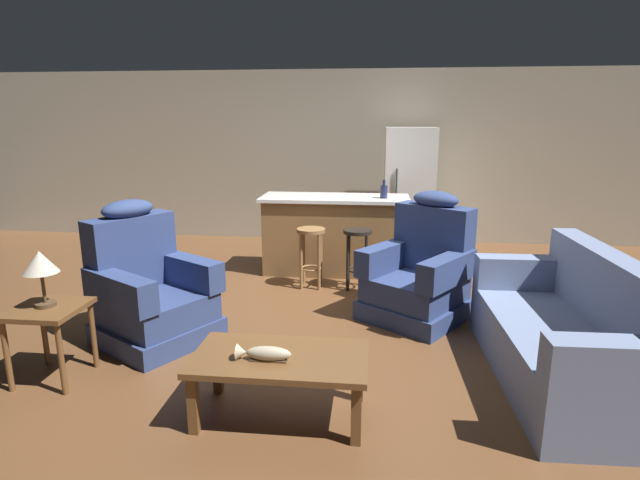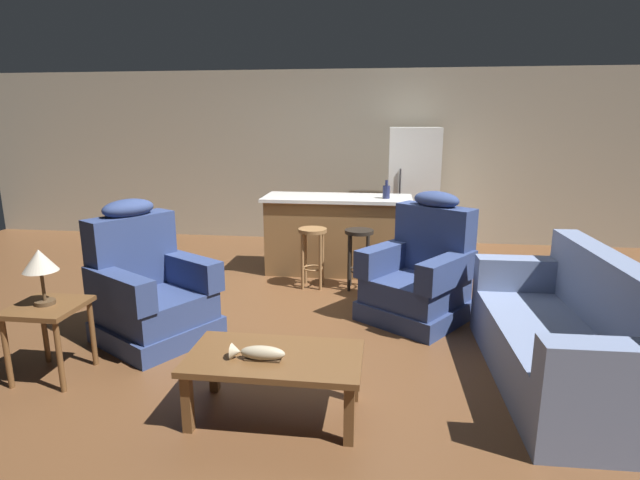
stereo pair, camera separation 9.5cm
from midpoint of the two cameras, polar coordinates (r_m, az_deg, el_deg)
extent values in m
plane|color=brown|center=(5.04, -0.12, -8.06)|extent=(12.00, 12.00, 0.00)
cube|color=#A89E89|center=(7.82, 2.45, 9.45)|extent=(12.00, 0.05, 2.60)
cube|color=brown|center=(3.23, -5.44, -13.30)|extent=(1.10, 0.60, 0.04)
cube|color=brown|center=(3.26, -15.14, -17.69)|extent=(0.06, 0.06, 0.38)
cube|color=brown|center=(3.07, 3.22, -19.31)|extent=(0.06, 0.06, 0.38)
cube|color=brown|center=(3.65, -12.37, -13.93)|extent=(0.06, 0.06, 0.38)
cube|color=brown|center=(3.48, 3.66, -15.04)|extent=(0.06, 0.06, 0.38)
cube|color=#4C3823|center=(3.17, -6.76, -13.39)|extent=(0.22, 0.07, 0.01)
ellipsoid|color=tan|center=(3.15, -6.78, -12.76)|extent=(0.28, 0.09, 0.09)
cone|color=tan|center=(3.19, -9.83, -12.52)|extent=(0.06, 0.10, 0.10)
cube|color=#707FA3|center=(4.11, 24.74, -13.05)|extent=(0.89, 1.92, 0.20)
cube|color=#707FA3|center=(4.03, 25.04, -10.36)|extent=(0.89, 1.92, 0.22)
cube|color=#707FA3|center=(4.03, 29.85, -5.29)|extent=(0.25, 1.90, 0.52)
cube|color=#707FA3|center=(3.22, 30.66, -12.18)|extent=(0.84, 0.22, 0.28)
cube|color=#707FA3|center=(4.70, 21.88, -3.46)|extent=(0.84, 0.22, 0.28)
cube|color=navy|center=(4.60, -18.59, -9.77)|extent=(1.15, 1.15, 0.18)
cube|color=navy|center=(4.52, -18.79, -7.32)|extent=(1.07, 1.06, 0.24)
cube|color=navy|center=(4.64, -21.28, -1.31)|extent=(0.60, 0.77, 0.64)
ellipsoid|color=navy|center=(4.56, -21.68, 3.31)|extent=(0.47, 0.53, 0.16)
cube|color=navy|center=(4.61, -15.49, -3.42)|extent=(0.78, 0.57, 0.26)
cube|color=navy|center=(4.27, -22.57, -5.35)|extent=(0.78, 0.57, 0.26)
cube|color=navy|center=(4.90, 10.17, -7.79)|extent=(1.17, 1.17, 0.18)
cube|color=navy|center=(4.83, 10.27, -5.46)|extent=(1.08, 1.09, 0.24)
cube|color=navy|center=(4.96, 12.31, 0.23)|extent=(0.75, 0.64, 0.64)
ellipsoid|color=navy|center=(4.89, 12.53, 4.57)|extent=(0.53, 0.48, 0.16)
cube|color=navy|center=(4.59, 13.77, -3.40)|extent=(0.61, 0.75, 0.26)
cube|color=navy|center=(4.91, 7.00, -1.97)|extent=(0.61, 0.75, 0.26)
cube|color=brown|center=(4.11, -29.30, -6.91)|extent=(0.48, 0.48, 0.04)
cylinder|color=brown|center=(4.18, -32.72, -11.15)|extent=(0.04, 0.04, 0.52)
cylinder|color=brown|center=(3.95, -28.09, -11.96)|extent=(0.04, 0.04, 0.52)
cylinder|color=brown|center=(4.47, -29.53, -9.21)|extent=(0.04, 0.04, 0.52)
cylinder|color=brown|center=(4.25, -25.07, -9.82)|extent=(0.04, 0.04, 0.52)
cylinder|color=#4C3823|center=(4.11, -29.44, -6.42)|extent=(0.14, 0.14, 0.03)
cylinder|color=#4C3823|center=(4.07, -29.64, -4.76)|extent=(0.02, 0.02, 0.22)
cone|color=#BCB29E|center=(4.02, -29.96, -2.19)|extent=(0.24, 0.24, 0.16)
cube|color=olive|center=(6.19, 1.26, 0.46)|extent=(1.71, 0.63, 0.91)
cube|color=silver|center=(6.10, 1.29, 4.81)|extent=(1.80, 0.70, 0.04)
cylinder|color=olive|center=(5.56, -1.53, 1.11)|extent=(0.32, 0.32, 0.04)
torus|color=olive|center=(5.67, -1.50, -3.24)|extent=(0.23, 0.23, 0.02)
cylinder|color=olive|center=(5.56, -2.67, -2.51)|extent=(0.04, 0.04, 0.64)
cylinder|color=olive|center=(5.53, -0.62, -2.57)|extent=(0.04, 0.04, 0.64)
cylinder|color=olive|center=(5.75, -2.36, -1.96)|extent=(0.04, 0.04, 0.64)
cylinder|color=olive|center=(5.72, -0.38, -2.02)|extent=(0.04, 0.04, 0.64)
cylinder|color=black|center=(5.51, 3.84, 0.98)|extent=(0.32, 0.32, 0.04)
torus|color=black|center=(5.63, 3.77, -3.40)|extent=(0.23, 0.23, 0.02)
cylinder|color=black|center=(5.51, 2.70, -2.67)|extent=(0.04, 0.04, 0.64)
cylinder|color=black|center=(5.50, 4.78, -2.73)|extent=(0.04, 0.04, 0.64)
cylinder|color=black|center=(5.70, 2.82, -2.11)|extent=(0.04, 0.04, 0.64)
cylinder|color=black|center=(5.69, 4.84, -2.17)|extent=(0.04, 0.04, 0.64)
cube|color=white|center=(7.29, 9.73, 5.65)|extent=(0.70, 0.66, 1.76)
cylinder|color=#333338|center=(6.92, 8.32, 6.02)|extent=(0.02, 0.02, 0.50)
cylinder|color=#23284C|center=(5.99, 6.86, 5.49)|extent=(0.09, 0.09, 0.15)
cylinder|color=#23284C|center=(5.98, 6.89, 6.52)|extent=(0.03, 0.03, 0.07)
camera|label=1|loc=(0.05, -90.58, -0.14)|focal=28.00mm
camera|label=2|loc=(0.05, 89.42, 0.14)|focal=28.00mm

